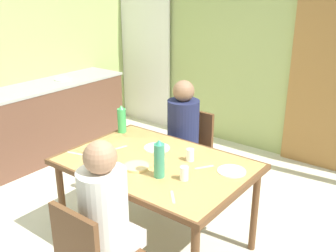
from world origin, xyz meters
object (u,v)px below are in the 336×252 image
(person_near_diner, at_px, (105,207))
(serving_bowl_center, at_px, (106,163))
(water_bottle_green_near, at_px, (159,159))
(water_bottle_green_far, at_px, (122,120))
(chair_far_diner, at_px, (190,149))
(person_far_diner, at_px, (182,126))
(dining_table, at_px, (156,170))
(kitchen_counter, at_px, (46,120))

(person_near_diner, relative_size, serving_bowl_center, 4.53)
(water_bottle_green_near, bearing_deg, person_near_diner, -88.64)
(water_bottle_green_far, bearing_deg, water_bottle_green_near, -30.03)
(chair_far_diner, xyz_separation_m, person_far_diner, (-0.00, -0.14, 0.28))
(dining_table, bearing_deg, person_far_diner, 110.15)
(kitchen_counter, height_order, water_bottle_green_near, water_bottle_green_near)
(person_near_diner, distance_m, water_bottle_green_far, 1.31)
(dining_table, height_order, serving_bowl_center, serving_bowl_center)
(kitchen_counter, bearing_deg, chair_far_diner, 7.71)
(kitchen_counter, xyz_separation_m, person_near_diner, (2.42, -1.29, 0.33))
(person_far_diner, relative_size, serving_bowl_center, 4.53)
(water_bottle_green_near, distance_m, water_bottle_green_far, 0.94)
(dining_table, xyz_separation_m, person_far_diner, (-0.26, 0.71, 0.09))
(person_near_diner, distance_m, person_far_diner, 1.49)
(person_near_diner, height_order, serving_bowl_center, person_near_diner)
(kitchen_counter, xyz_separation_m, dining_table, (2.24, -0.58, 0.24))
(kitchen_counter, height_order, dining_table, kitchen_counter)
(person_near_diner, bearing_deg, dining_table, 104.34)
(water_bottle_green_near, bearing_deg, water_bottle_green_far, 149.97)
(person_near_diner, relative_size, water_bottle_green_near, 2.70)
(water_bottle_green_near, xyz_separation_m, serving_bowl_center, (-0.42, -0.12, -0.11))
(person_near_diner, relative_size, water_bottle_green_far, 2.99)
(kitchen_counter, distance_m, chair_far_diner, 2.00)
(kitchen_counter, relative_size, chair_far_diner, 2.47)
(dining_table, bearing_deg, water_bottle_green_near, -45.47)
(dining_table, bearing_deg, person_near_diner, -75.66)
(person_far_diner, relative_size, water_bottle_green_near, 2.70)
(person_near_diner, xyz_separation_m, water_bottle_green_far, (-0.83, 1.01, 0.10))
(serving_bowl_center, bearing_deg, person_far_diner, 90.50)
(kitchen_counter, relative_size, dining_table, 1.49)
(water_bottle_green_far, height_order, serving_bowl_center, water_bottle_green_far)
(chair_far_diner, distance_m, water_bottle_green_near, 1.18)
(dining_table, bearing_deg, chair_far_diner, 107.12)
(water_bottle_green_far, bearing_deg, chair_far_diner, 55.17)
(kitchen_counter, relative_size, person_near_diner, 2.79)
(chair_far_diner, distance_m, person_near_diner, 1.65)
(water_bottle_green_near, bearing_deg, person_far_diner, 115.96)
(kitchen_counter, xyz_separation_m, chair_far_diner, (1.98, 0.27, 0.05))
(chair_far_diner, xyz_separation_m, water_bottle_green_far, (-0.38, -0.55, 0.38))
(person_near_diner, bearing_deg, person_far_diner, 107.29)
(dining_table, distance_m, water_bottle_green_far, 0.74)
(kitchen_counter, xyz_separation_m, water_bottle_green_near, (2.41, -0.75, 0.44))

